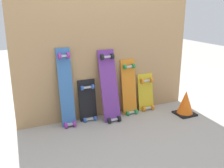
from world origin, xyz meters
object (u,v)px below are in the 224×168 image
skateboard_blue (66,91)px  traffic_cone (186,103)px  skateboard_black (88,103)px  skateboard_yellow (146,94)px  skateboard_purple (110,88)px  skateboard_orange (129,89)px

skateboard_blue → traffic_cone: skateboard_blue is taller
skateboard_black → skateboard_yellow: (0.84, -0.01, -0.01)m
skateboard_black → skateboard_yellow: skateboard_black is taller
skateboard_purple → traffic_cone: (0.95, -0.30, -0.24)m
skateboard_orange → skateboard_black: bearing=178.1°
skateboard_black → skateboard_orange: 0.58m
skateboard_blue → skateboard_orange: bearing=0.9°
skateboard_purple → traffic_cone: bearing=-17.6°
skateboard_blue → skateboard_yellow: skateboard_blue is taller
skateboard_blue → skateboard_orange: (0.84, 0.01, -0.11)m
skateboard_black → skateboard_purple: bearing=-17.5°
skateboard_black → traffic_cone: bearing=-17.6°
skateboard_purple → traffic_cone: skateboard_purple is taller
traffic_cone → skateboard_yellow: bearing=134.4°
skateboard_black → skateboard_orange: skateboard_orange is taller
skateboard_blue → skateboard_purple: bearing=-5.4°
skateboard_blue → skateboard_black: size_ratio=1.70×
skateboard_blue → traffic_cone: bearing=-13.4°
skateboard_black → skateboard_purple: size_ratio=0.62×
skateboard_yellow → traffic_cone: (0.37, -0.38, -0.06)m
skateboard_blue → skateboard_yellow: 1.13m
skateboard_blue → skateboard_yellow: size_ratio=1.77×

